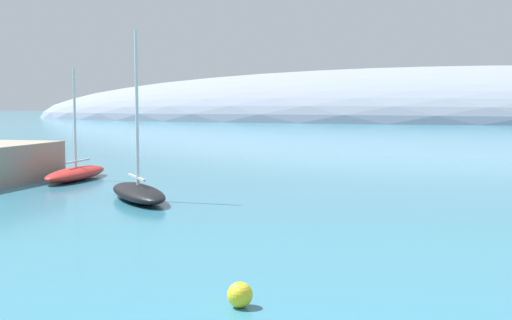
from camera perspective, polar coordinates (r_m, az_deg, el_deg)
The scene contains 4 objects.
distant_ridge at distance 180.38m, azimuth 17.55°, elevation 3.18°, with size 242.16×73.21×27.07m, color gray.
sailboat_red_near_shore at distance 43.40m, azimuth -14.80°, elevation -1.05°, with size 2.34×7.07×6.85m.
sailboat_black_mid_mooring at distance 33.86m, azimuth -9.82°, elevation -2.59°, with size 5.74×6.39×8.25m.
mooring_buoy_yellow at distance 16.38m, azimuth -1.35°, elevation -11.18°, with size 0.61×0.61×0.61m, color yellow.
Camera 1 is at (5.49, 1.43, 4.86)m, focal length 47.91 mm.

